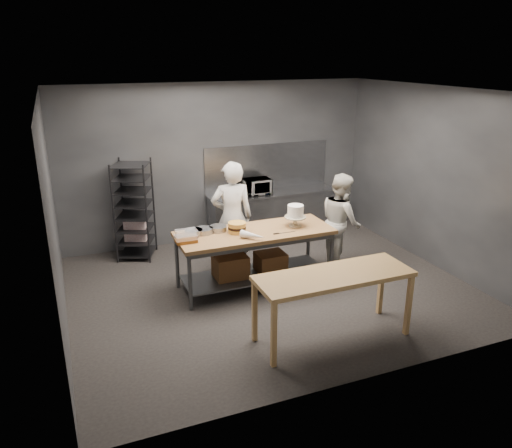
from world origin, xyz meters
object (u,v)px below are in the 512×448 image
(work_table, at_px, (252,252))
(microwave, at_px, (256,186))
(chef_behind, at_px, (232,218))
(near_counter, at_px, (334,280))
(speed_rack, at_px, (134,211))
(frosted_cake_stand, at_px, (295,213))
(layer_cake, at_px, (237,227))
(chef_right, at_px, (341,221))

(work_table, bearing_deg, microwave, 66.38)
(work_table, relative_size, chef_behind, 1.28)
(work_table, xyz_separation_m, microwave, (0.87, 2.00, 0.48))
(near_counter, height_order, speed_rack, speed_rack)
(frosted_cake_stand, bearing_deg, chef_behind, 137.86)
(speed_rack, xyz_separation_m, layer_cake, (1.25, -1.88, 0.14))
(work_table, distance_m, microwave, 2.23)
(near_counter, xyz_separation_m, chef_right, (1.27, 1.94, 0.00))
(work_table, bearing_deg, chef_behind, 96.41)
(near_counter, xyz_separation_m, frosted_cake_stand, (0.31, 1.74, 0.32))
(near_counter, xyz_separation_m, speed_rack, (-1.87, 3.69, 0.04))
(chef_right, bearing_deg, microwave, 32.85)
(near_counter, height_order, microwave, microwave)
(chef_right, height_order, layer_cake, chef_right)
(chef_right, bearing_deg, frosted_cake_stand, 110.92)
(chef_behind, relative_size, layer_cake, 6.88)
(frosted_cake_stand, bearing_deg, microwave, 85.63)
(near_counter, xyz_separation_m, microwave, (0.47, 3.77, 0.24))
(speed_rack, bearing_deg, work_table, -52.47)
(frosted_cake_stand, bearing_deg, work_table, 177.64)
(work_table, bearing_deg, chef_right, 5.79)
(layer_cake, bearing_deg, chef_behind, 77.19)
(chef_behind, xyz_separation_m, chef_right, (1.75, -0.52, -0.12))
(chef_right, bearing_deg, chef_behind, 82.59)
(chef_behind, xyz_separation_m, microwave, (0.95, 1.31, 0.11))
(work_table, bearing_deg, speed_rack, 127.53)
(frosted_cake_stand, bearing_deg, chef_right, 11.77)
(speed_rack, relative_size, frosted_cake_stand, 5.11)
(speed_rack, relative_size, chef_behind, 0.93)
(microwave, height_order, layer_cake, microwave)
(frosted_cake_stand, distance_m, layer_cake, 0.96)
(microwave, xyz_separation_m, frosted_cake_stand, (-0.15, -2.03, 0.09))
(speed_rack, distance_m, microwave, 2.35)
(chef_behind, height_order, frosted_cake_stand, chef_behind)
(work_table, height_order, layer_cake, layer_cake)
(chef_behind, distance_m, chef_right, 1.83)
(work_table, height_order, speed_rack, speed_rack)
(speed_rack, height_order, microwave, speed_rack)
(near_counter, relative_size, speed_rack, 1.14)
(frosted_cake_stand, bearing_deg, layer_cake, 175.97)
(work_table, distance_m, chef_right, 1.70)
(work_table, xyz_separation_m, layer_cake, (-0.23, 0.04, 0.43))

